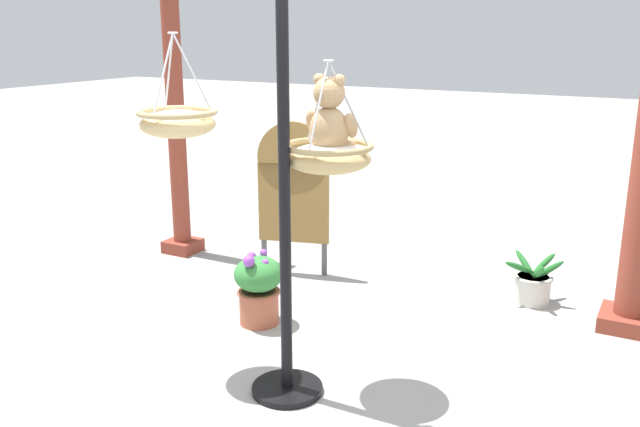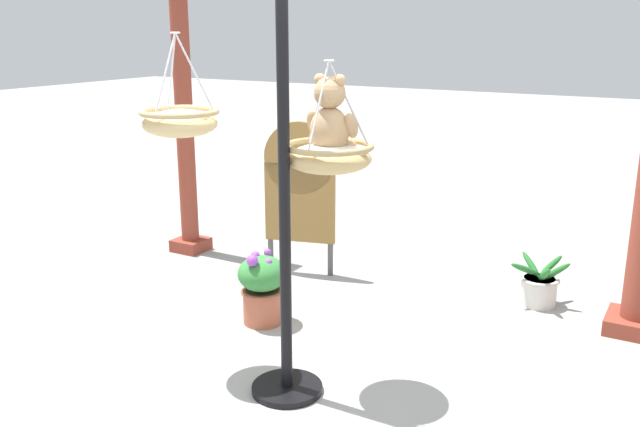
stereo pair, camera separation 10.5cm
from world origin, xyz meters
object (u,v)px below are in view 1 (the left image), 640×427
object	(u,v)px
hanging_basket_with_teddy	(328,156)
greenhouse_pillar_left	(175,105)
potted_plant_small_succulent	(533,284)
hanging_basket_left_high	(178,121)
teddy_bear	(330,121)
display_pole_central	(286,265)
display_sign_board	(293,185)
potted_plant_bushy_green	(259,287)

from	to	relation	value
hanging_basket_with_teddy	greenhouse_pillar_left	world-z (taller)	greenhouse_pillar_left
greenhouse_pillar_left	hanging_basket_with_teddy	bearing A→B (deg)	-32.77
potted_plant_small_succulent	hanging_basket_left_high	bearing A→B (deg)	-129.57
teddy_bear	hanging_basket_left_high	bearing A→B (deg)	-163.50
hanging_basket_with_teddy	greenhouse_pillar_left	distance (m)	2.95
display_pole_central	hanging_basket_with_teddy	world-z (taller)	display_pole_central
hanging_basket_left_high	display_sign_board	distance (m)	2.04
hanging_basket_with_teddy	display_sign_board	world-z (taller)	hanging_basket_with_teddy
teddy_bear	hanging_basket_left_high	xyz separation A→B (m)	(-0.91, -0.27, -0.03)
display_pole_central	hanging_basket_with_teddy	bearing A→B (deg)	59.04
display_pole_central	display_sign_board	bearing A→B (deg)	119.25
hanging_basket_with_teddy	teddy_bear	xyz separation A→B (m)	(-0.00, 0.02, 0.20)
display_pole_central	teddy_bear	size ratio (longest dim) A/B	5.53
teddy_bear	hanging_basket_with_teddy	bearing A→B (deg)	-90.00
display_pole_central	greenhouse_pillar_left	distance (m)	3.04
greenhouse_pillar_left	display_sign_board	world-z (taller)	greenhouse_pillar_left
teddy_bear	hanging_basket_left_high	distance (m)	0.95
hanging_basket_left_high	potted_plant_bushy_green	bearing A→B (deg)	86.62
hanging_basket_left_high	greenhouse_pillar_left	distance (m)	2.43
display_pole_central	display_sign_board	world-z (taller)	display_pole_central
hanging_basket_left_high	greenhouse_pillar_left	xyz separation A→B (m)	(-1.57, 1.84, -0.16)
display_sign_board	display_pole_central	bearing A→B (deg)	-60.75
display_sign_board	hanging_basket_with_teddy	bearing A→B (deg)	-53.46
hanging_basket_left_high	potted_plant_bushy_green	xyz separation A→B (m)	(0.05, 0.77, -1.34)
hanging_basket_with_teddy	potted_plant_bushy_green	xyz separation A→B (m)	(-0.86, 0.52, -1.16)
teddy_bear	potted_plant_bushy_green	distance (m)	1.69
hanging_basket_with_teddy	potted_plant_bushy_green	bearing A→B (deg)	148.81
display_pole_central	potted_plant_small_succulent	world-z (taller)	display_pole_central
greenhouse_pillar_left	hanging_basket_left_high	bearing A→B (deg)	-49.53
display_pole_central	potted_plant_small_succulent	bearing A→B (deg)	64.55
hanging_basket_left_high	display_sign_board	xyz separation A→B (m)	(-0.28, 1.85, -0.81)
greenhouse_pillar_left	potted_plant_small_succulent	xyz separation A→B (m)	(3.36, 0.33, -1.31)
potted_plant_small_succulent	hanging_basket_with_teddy	bearing A→B (deg)	-114.69
teddy_bear	potted_plant_bushy_green	bearing A→B (deg)	149.94
potted_plant_small_succulent	display_pole_central	bearing A→B (deg)	-115.45
greenhouse_pillar_left	teddy_bear	bearing A→B (deg)	-32.40
teddy_bear	potted_plant_small_succulent	bearing A→B (deg)	65.05
teddy_bear	greenhouse_pillar_left	world-z (taller)	greenhouse_pillar_left
display_pole_central	potted_plant_bushy_green	xyz separation A→B (m)	(-0.71, 0.77, -0.54)
hanging_basket_left_high	display_pole_central	bearing A→B (deg)	-0.31
potted_plant_bushy_green	potted_plant_small_succulent	xyz separation A→B (m)	(1.75, 1.40, -0.14)
potted_plant_small_succulent	potted_plant_bushy_green	bearing A→B (deg)	-141.27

